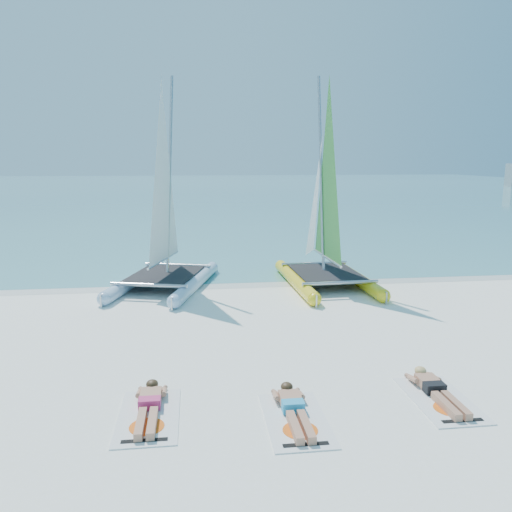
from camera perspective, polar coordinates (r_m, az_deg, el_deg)
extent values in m
plane|color=white|center=(11.98, 1.74, -9.48)|extent=(140.00, 140.00, 0.00)
cube|color=#72BEBD|center=(74.23, -5.78, 7.73)|extent=(140.00, 115.00, 0.01)
cube|color=silver|center=(17.20, -1.07, -3.08)|extent=(140.00, 1.40, 0.01)
cylinder|color=#BCD8F8|center=(17.24, -13.67, -2.67)|extent=(1.67, 4.65, 0.42)
cone|color=#BCD8F8|center=(19.61, -10.82, -0.91)|extent=(0.54, 0.69, 0.40)
cylinder|color=#BCD8F8|center=(16.57, -6.90, -2.99)|extent=(1.67, 4.65, 0.42)
cone|color=#BCD8F8|center=(19.02, -4.82, -1.12)|extent=(0.54, 0.69, 0.40)
cube|color=black|center=(16.82, -10.38, -2.03)|extent=(2.65, 3.05, 0.03)
cylinder|color=#ADAFB4|center=(17.20, -9.84, 9.18)|extent=(0.43, 1.22, 6.50)
cylinder|color=yellow|center=(16.77, 4.51, -2.76)|extent=(0.60, 4.75, 0.42)
cone|color=yellow|center=(19.25, 2.67, -0.94)|extent=(0.42, 0.62, 0.40)
cylinder|color=yellow|center=(17.39, 11.31, -2.45)|extent=(0.60, 4.75, 0.42)
cone|color=yellow|center=(19.79, 8.68, -0.72)|extent=(0.42, 0.62, 0.40)
cube|color=black|center=(16.99, 7.99, -1.81)|extent=(2.14, 2.68, 0.03)
cylinder|color=#ADAFB4|center=(17.39, 7.45, 9.33)|extent=(0.15, 1.25, 6.53)
cube|color=white|center=(8.85, -12.16, -17.47)|extent=(1.00, 1.85, 0.02)
cube|color=tan|center=(9.18, -11.96, -15.59)|extent=(0.36, 0.55, 0.17)
cube|color=#C42E67|center=(9.00, -12.07, -16.13)|extent=(0.37, 0.22, 0.17)
cube|color=tan|center=(8.49, -12.41, -18.21)|extent=(0.31, 0.85, 0.13)
sphere|color=tan|center=(9.50, -11.78, -14.38)|extent=(0.21, 0.21, 0.21)
ellipsoid|color=#382514|center=(9.49, -11.79, -14.13)|extent=(0.22, 0.24, 0.15)
cube|color=white|center=(8.60, 4.56, -18.13)|extent=(1.00, 1.85, 0.02)
cube|color=tan|center=(8.92, 4.00, -16.19)|extent=(0.36, 0.55, 0.17)
cube|color=#269ACD|center=(8.75, 4.26, -16.75)|extent=(0.37, 0.22, 0.17)
cube|color=tan|center=(8.25, 5.12, -18.91)|extent=(0.31, 0.85, 0.13)
sphere|color=tan|center=(9.23, 3.55, -14.93)|extent=(0.21, 0.21, 0.21)
ellipsoid|color=#382514|center=(9.22, 3.54, -14.68)|extent=(0.22, 0.24, 0.15)
cube|color=white|center=(9.75, 20.30, -15.14)|extent=(1.00, 1.85, 0.02)
cube|color=tan|center=(10.05, 19.20, -13.56)|extent=(0.36, 0.55, 0.17)
cube|color=black|center=(9.88, 19.73, -13.99)|extent=(0.37, 0.22, 0.17)
cube|color=tan|center=(9.43, 21.40, -15.65)|extent=(0.31, 0.85, 0.13)
sphere|color=tan|center=(10.33, 18.30, -12.56)|extent=(0.21, 0.21, 0.21)
ellipsoid|color=tan|center=(10.33, 18.29, -12.33)|extent=(0.22, 0.24, 0.15)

